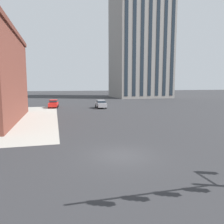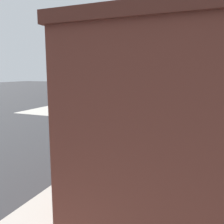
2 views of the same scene
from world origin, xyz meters
name	(u,v)px [view 1 (image 1 of 2)]	position (x,y,z in m)	size (l,w,h in m)	color
ground_plane	(121,155)	(0.00, 0.00, 0.00)	(320.00, 320.00, 0.00)	#2D2D30
car_main_southbound_near	(53,103)	(-4.58, 33.63, 0.92)	(2.18, 4.54, 1.68)	red
car_main_southbound_far	(101,104)	(4.90, 30.20, 0.92)	(1.98, 4.45, 1.68)	#99999E
residential_tower_skyline_right	(140,31)	(27.43, 65.59, 24.73)	(20.09, 19.09, 49.41)	gray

